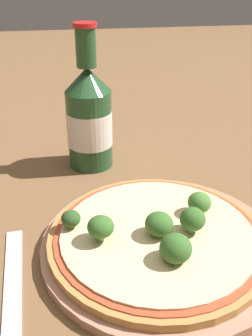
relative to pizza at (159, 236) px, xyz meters
name	(u,v)px	position (x,y,z in m)	size (l,w,h in m)	color
ground_plane	(158,253)	(0.00, -0.01, -0.02)	(3.00, 3.00, 0.00)	brown
plate	(161,244)	(0.00, 0.00, -0.01)	(0.27, 0.27, 0.01)	tan
pizza	(159,236)	(0.00, 0.00, 0.00)	(0.25, 0.25, 0.01)	#B77F42
broccoli_floret_0	(161,226)	(0.00, -0.01, 0.02)	(0.03, 0.03, 0.03)	#7A9E5B
broccoli_floret_1	(199,203)	(0.05, 0.03, 0.02)	(0.03, 0.03, 0.03)	#7A9E5B
broccoli_floret_2	(176,248)	(0.01, -0.05, 0.02)	(0.03, 0.03, 0.03)	#7A9E5B
broccoli_floret_3	(101,226)	(-0.07, 0.00, 0.02)	(0.03, 0.03, 0.03)	#7A9E5B
broccoli_floret_4	(71,219)	(-0.10, 0.02, 0.02)	(0.02, 0.02, 0.02)	#7A9E5B
broccoli_floret_5	(192,218)	(0.04, 0.00, 0.02)	(0.03, 0.03, 0.03)	#7A9E5B
beer_bottle	(89,117)	(-0.06, 0.22, 0.06)	(0.07, 0.07, 0.22)	#234C28
fork	(13,284)	(-0.16, -0.03, -0.02)	(0.03, 0.18, 0.00)	silver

